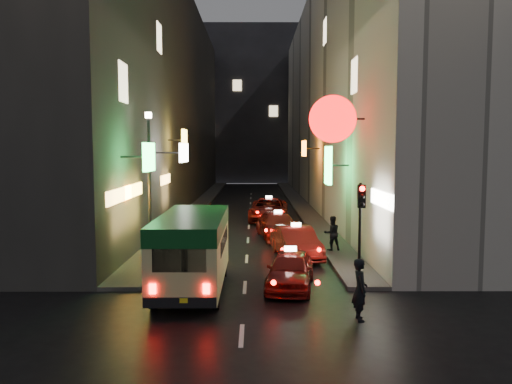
{
  "coord_description": "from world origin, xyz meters",
  "views": [
    {
      "loc": [
        0.33,
        -8.52,
        4.82
      ],
      "look_at": [
        0.41,
        13.0,
        2.95
      ],
      "focal_mm": 35.0,
      "sensor_mm": 36.0,
      "label": 1
    }
  ],
  "objects_px": {
    "pedestrian_crossing": "(360,285)",
    "taxi_near": "(290,267)",
    "minibus": "(193,243)",
    "traffic_light": "(361,211)",
    "lamp_post": "(149,174)"
  },
  "relations": [
    {
      "from": "pedestrian_crossing",
      "to": "taxi_near",
      "type": "bearing_deg",
      "value": 25.17
    },
    {
      "from": "minibus",
      "to": "traffic_light",
      "type": "relative_size",
      "value": 1.73
    },
    {
      "from": "minibus",
      "to": "lamp_post",
      "type": "distance_m",
      "value": 5.85
    },
    {
      "from": "pedestrian_crossing",
      "to": "traffic_light",
      "type": "distance_m",
      "value": 3.78
    },
    {
      "from": "traffic_light",
      "to": "lamp_post",
      "type": "bearing_deg",
      "value": 151.09
    },
    {
      "from": "taxi_near",
      "to": "traffic_light",
      "type": "bearing_deg",
      "value": 1.12
    },
    {
      "from": "pedestrian_crossing",
      "to": "traffic_light",
      "type": "height_order",
      "value": "traffic_light"
    },
    {
      "from": "traffic_light",
      "to": "minibus",
      "type": "bearing_deg",
      "value": -176.38
    },
    {
      "from": "traffic_light",
      "to": "lamp_post",
      "type": "height_order",
      "value": "lamp_post"
    },
    {
      "from": "minibus",
      "to": "lamp_post",
      "type": "relative_size",
      "value": 0.97
    },
    {
      "from": "taxi_near",
      "to": "lamp_post",
      "type": "height_order",
      "value": "lamp_post"
    },
    {
      "from": "traffic_light",
      "to": "lamp_post",
      "type": "distance_m",
      "value": 9.42
    },
    {
      "from": "pedestrian_crossing",
      "to": "minibus",
      "type": "bearing_deg",
      "value": 57.13
    },
    {
      "from": "taxi_near",
      "to": "pedestrian_crossing",
      "type": "xyz_separation_m",
      "value": [
        1.72,
        -3.26,
        0.24
      ]
    },
    {
      "from": "minibus",
      "to": "taxi_near",
      "type": "bearing_deg",
      "value": 5.42
    }
  ]
}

